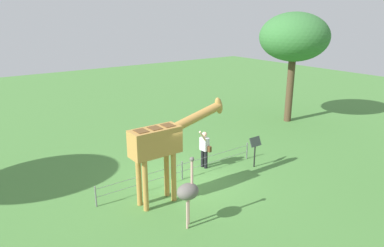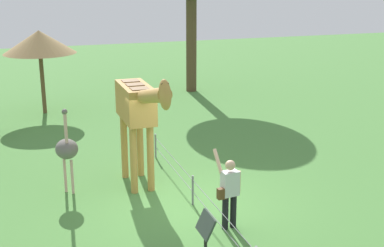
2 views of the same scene
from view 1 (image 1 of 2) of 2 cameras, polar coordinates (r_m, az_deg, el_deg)
ground_plane at (r=13.92m, az=-1.19°, el=-9.20°), size 60.00×60.00×0.00m
giraffe at (r=11.76m, az=-4.63°, el=-3.02°), size 3.77×0.72×3.36m
visitor at (r=14.70m, az=2.02°, el=-3.88°), size 0.59×0.58×1.75m
ostrich at (r=10.65m, az=-0.65°, el=-10.93°), size 0.70×0.56×2.25m
tree_northeast at (r=21.33m, az=16.13°, el=13.14°), size 3.92×3.92×6.32m
info_sign at (r=14.97m, az=10.14°, el=-3.55°), size 0.56×0.21×1.32m
wire_fence at (r=13.87m, az=-1.60°, el=-7.45°), size 7.05×0.05×0.75m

